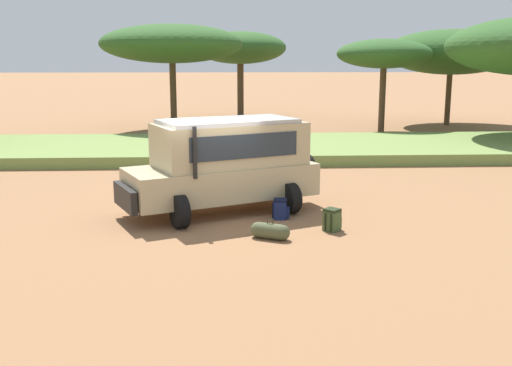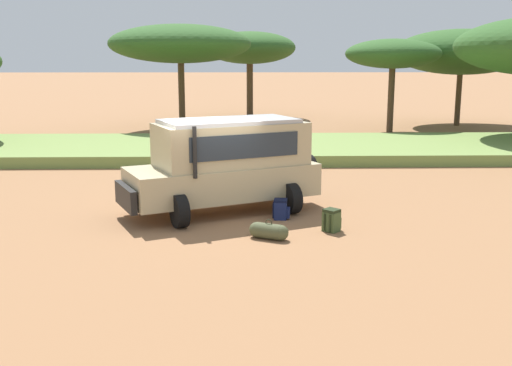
% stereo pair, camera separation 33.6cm
% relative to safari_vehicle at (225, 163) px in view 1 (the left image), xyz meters
% --- Properties ---
extents(ground_plane, '(320.00, 320.00, 0.00)m').
position_rel_safari_vehicle_xyz_m(ground_plane, '(-0.32, -0.56, -1.29)').
color(ground_plane, '#936642').
extents(grass_bank, '(120.00, 7.00, 0.44)m').
position_rel_safari_vehicle_xyz_m(grass_bank, '(-0.32, 9.82, -1.07)').
color(grass_bank, olive).
rests_on(grass_bank, ground_plane).
extents(safari_vehicle, '(5.37, 3.86, 2.44)m').
position_rel_safari_vehicle_xyz_m(safari_vehicle, '(0.00, 0.00, 0.00)').
color(safari_vehicle, tan).
rests_on(safari_vehicle, ground_plane).
extents(backpack_beside_front_wheel, '(0.48, 0.48, 0.54)m').
position_rel_safari_vehicle_xyz_m(backpack_beside_front_wheel, '(2.50, -1.97, -1.03)').
color(backpack_beside_front_wheel, '#42562D').
rests_on(backpack_beside_front_wheel, ground_plane).
extents(backpack_cluster_center, '(0.46, 0.40, 0.51)m').
position_rel_safari_vehicle_xyz_m(backpack_cluster_center, '(1.39, -0.84, -1.05)').
color(backpack_cluster_center, navy).
rests_on(backpack_cluster_center, ground_plane).
extents(duffel_bag_low_black_case, '(0.88, 0.61, 0.46)m').
position_rel_safari_vehicle_xyz_m(duffel_bag_low_black_case, '(1.00, -2.54, -1.12)').
color(duffel_bag_low_black_case, '#4C5133').
rests_on(duffel_bag_low_black_case, ground_plane).
extents(acacia_tree_left_mid, '(7.78, 8.50, 5.81)m').
position_rel_safari_vehicle_xyz_m(acacia_tree_left_mid, '(-2.88, 18.27, 3.45)').
color(acacia_tree_left_mid, brown).
rests_on(acacia_tree_left_mid, ground_plane).
extents(acacia_tree_centre_back, '(6.23, 6.54, 5.76)m').
position_rel_safari_vehicle_xyz_m(acacia_tree_centre_back, '(1.05, 26.13, 3.36)').
color(acacia_tree_centre_back, brown).
rests_on(acacia_tree_centre_back, ground_plane).
extents(acacia_tree_right_mid, '(5.11, 5.14, 5.01)m').
position_rel_safari_vehicle_xyz_m(acacia_tree_right_mid, '(8.59, 17.17, 2.90)').
color(acacia_tree_right_mid, brown).
rests_on(acacia_tree_right_mid, ground_plane).
extents(acacia_tree_far_right, '(7.93, 7.55, 5.67)m').
position_rel_safari_vehicle_xyz_m(acacia_tree_far_right, '(13.45, 20.32, 3.04)').
color(acacia_tree_far_right, brown).
rests_on(acacia_tree_far_right, ground_plane).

